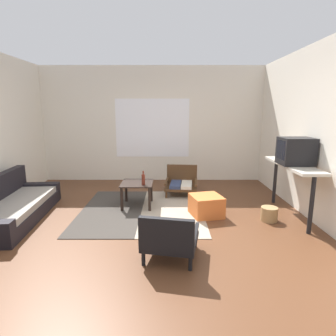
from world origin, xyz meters
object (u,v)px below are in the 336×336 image
Objects in this scene: coffee_table at (137,187)px; clay_vase at (288,155)px; armchair_striped_foreground at (170,238)px; wicker_basket at (269,214)px; glass_bottle at (144,179)px; couch at (12,207)px; ottoman_orange at (207,206)px; armchair_by_window at (182,182)px; console_shelf at (293,171)px; crt_television at (296,151)px.

coffee_table is 2.07× the size of clay_vase.
wicker_basket is (1.56, 1.15, -0.16)m from armchair_striped_foreground.
wicker_basket is at bearing -132.64° from clay_vase.
coffee_table is 2.38× the size of glass_bottle.
couch is 4.45× the size of ottoman_orange.
clay_vase reaches higher than armchair_by_window.
console_shelf is at bearing 34.70° from armchair_striped_foreground.
couch is at bearing -161.73° from coffee_table.
clay_vase reaches higher than armchair_striped_foreground.
armchair_striped_foreground is (-0.26, -2.59, 0.01)m from armchair_by_window.
glass_bottle is at bearing 163.57° from ottoman_orange.
couch is 3.61× the size of coffee_table.
crt_television is 1.05m from wicker_basket.
crt_television is 1.94× the size of glass_bottle.
ottoman_orange is (0.35, -1.22, -0.08)m from armchair_by_window.
console_shelf is 5.16× the size of clay_vase.
console_shelf is (2.52, -0.47, 0.41)m from coffee_table.
console_shelf is at bearing -36.18° from armchair_by_window.
coffee_table is 0.84× the size of armchair_by_window.
coffee_table is at bearing 18.27° from couch.
armchair_by_window is 0.48× the size of console_shelf.
armchair_by_window is 1.46× the size of crt_television.
coffee_table is 0.27m from glass_bottle.
ottoman_orange reaches higher than wicker_basket.
coffee_table reaches higher than wicker_basket.
ottoman_orange is at bearing 179.30° from console_shelf.
crt_television is at bearing 33.60° from armchair_striped_foreground.
console_shelf is at bearing 26.79° from wicker_basket.
couch is 4.02m from wicker_basket.
armchair_striped_foreground is 2.47m from crt_television.
armchair_by_window is at bearing 27.14° from couch.
crt_television is at bearing -93.17° from console_shelf.
glass_bottle is (-2.39, 0.38, -0.54)m from crt_television.
coffee_table is at bearing 174.53° from clay_vase.
ottoman_orange is (3.07, 0.17, -0.04)m from couch.
couch is 4.50m from clay_vase.
glass_bottle is (-0.44, 1.67, 0.27)m from armchair_striped_foreground.
glass_bottle is at bearing 170.92° from crt_television.
glass_bottle reaches higher than wicker_basket.
couch is 2.11m from glass_bottle.
clay_vase is at bearing -2.32° from glass_bottle.
glass_bottle is (-0.70, -0.91, 0.28)m from armchair_by_window.
glass_bottle reaches higher than ottoman_orange.
glass_bottle is (-1.04, 0.31, 0.37)m from ottoman_orange.
glass_bottle is (-2.39, 0.10, -0.44)m from clay_vase.
armchair_by_window is 1.18m from glass_bottle.
clay_vase reaches higher than wicker_basket.
coffee_table is at bearing 168.19° from crt_television.
armchair_by_window is at bearing 84.35° from armchair_striped_foreground.
armchair_striped_foreground is at bearing -95.65° from armchair_by_window.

